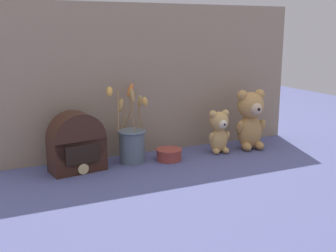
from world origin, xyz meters
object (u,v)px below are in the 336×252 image
(teddy_bear_large, at_px, (251,118))
(teddy_bear_medium, at_px, (219,131))
(flower_vase, at_px, (132,141))
(vintage_radio, at_px, (77,145))
(decorative_tin_tall, at_px, (169,154))

(teddy_bear_large, relative_size, teddy_bear_medium, 1.41)
(flower_vase, bearing_deg, teddy_bear_large, -3.71)
(vintage_radio, bearing_deg, flower_vase, 4.43)
(vintage_radio, bearing_deg, teddy_bear_medium, -1.59)
(teddy_bear_large, xyz_separation_m, vintage_radio, (-0.79, 0.02, -0.04))
(teddy_bear_medium, relative_size, vintage_radio, 0.83)
(teddy_bear_large, relative_size, vintage_radio, 1.17)
(flower_vase, bearing_deg, vintage_radio, -175.57)
(vintage_radio, xyz_separation_m, decorative_tin_tall, (0.38, -0.02, -0.08))
(teddy_bear_large, xyz_separation_m, flower_vase, (-0.56, 0.04, -0.05))
(teddy_bear_large, distance_m, teddy_bear_medium, 0.17)
(teddy_bear_medium, xyz_separation_m, vintage_radio, (-0.62, 0.02, 0.00))
(teddy_bear_large, relative_size, flower_vase, 0.85)
(flower_vase, height_order, decorative_tin_tall, flower_vase)
(teddy_bear_medium, xyz_separation_m, flower_vase, (-0.40, 0.04, -0.01))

